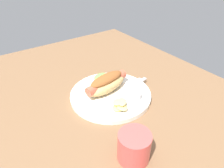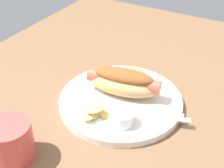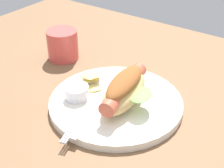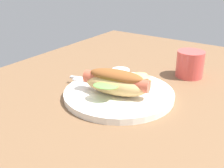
# 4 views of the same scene
# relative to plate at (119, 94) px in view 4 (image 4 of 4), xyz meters

# --- Properties ---
(ground_plane) EXTENTS (1.20, 0.90, 0.02)m
(ground_plane) POSITION_rel_plate_xyz_m (0.02, -0.02, -0.02)
(ground_plane) COLOR brown
(plate) EXTENTS (0.28, 0.28, 0.02)m
(plate) POSITION_rel_plate_xyz_m (0.00, 0.00, 0.00)
(plate) COLOR white
(plate) RESTS_ON ground_plane
(hot_dog) EXTENTS (0.11, 0.17, 0.06)m
(hot_dog) POSITION_rel_plate_xyz_m (-0.02, -0.00, 0.04)
(hot_dog) COLOR tan
(hot_dog) RESTS_ON plate
(sauce_ramekin) EXTENTS (0.05, 0.05, 0.03)m
(sauce_ramekin) POSITION_rel_plate_xyz_m (0.07, 0.04, 0.02)
(sauce_ramekin) COLOR white
(sauce_ramekin) RESTS_ON plate
(fork) EXTENTS (0.05, 0.14, 0.00)m
(fork) POSITION_rel_plate_xyz_m (0.02, 0.09, 0.01)
(fork) COLOR silver
(fork) RESTS_ON plate
(knife) EXTENTS (0.04, 0.15, 0.00)m
(knife) POSITION_rel_plate_xyz_m (0.01, 0.07, 0.01)
(knife) COLOR silver
(knife) RESTS_ON plate
(chips_pile) EXTENTS (0.08, 0.07, 0.03)m
(chips_pile) POSITION_rel_plate_xyz_m (0.08, -0.02, 0.02)
(chips_pile) COLOR #D7C069
(chips_pile) RESTS_ON plate
(drinking_cup) EXTENTS (0.08, 0.08, 0.08)m
(drinking_cup) POSITION_rel_plate_xyz_m (0.24, -0.10, 0.03)
(drinking_cup) COLOR #D84C47
(drinking_cup) RESTS_ON ground_plane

